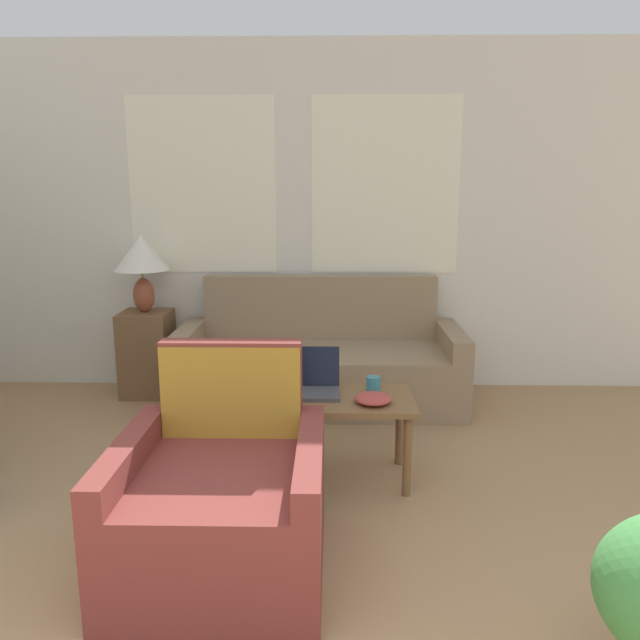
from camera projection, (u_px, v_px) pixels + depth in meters
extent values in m
cube|color=silver|center=(305.00, 220.00, 4.74)|extent=(6.49, 0.05, 2.60)
cube|color=white|center=(202.00, 186.00, 4.67)|extent=(1.10, 0.01, 1.30)
cube|color=white|center=(385.00, 186.00, 4.65)|extent=(1.10, 0.01, 1.30)
cube|color=#937A5B|center=(319.00, 377.00, 4.49)|extent=(1.75, 0.80, 0.41)
cube|color=#937A5B|center=(320.00, 333.00, 4.77)|extent=(1.75, 0.12, 0.89)
cube|color=#937A5B|center=(189.00, 366.00, 4.49)|extent=(0.14, 0.80, 0.56)
cube|color=#937A5B|center=(451.00, 368.00, 4.46)|extent=(0.14, 0.80, 0.56)
cube|color=brown|center=(221.00, 520.00, 2.53)|extent=(0.63, 0.84, 0.44)
cube|color=brown|center=(234.00, 434.00, 2.85)|extent=(0.63, 0.10, 0.88)
cube|color=brown|center=(131.00, 506.00, 2.52)|extent=(0.10, 0.84, 0.56)
cube|color=brown|center=(310.00, 508.00, 2.51)|extent=(0.10, 0.84, 0.56)
cube|color=#A87F28|center=(231.00, 417.00, 2.77)|extent=(0.62, 0.01, 0.63)
cube|color=brown|center=(147.00, 353.00, 4.69)|extent=(0.36, 0.36, 0.64)
ellipsoid|color=brown|center=(144.00, 295.00, 4.60)|extent=(0.16, 0.16, 0.25)
cylinder|color=tan|center=(143.00, 274.00, 4.56)|extent=(0.02, 0.02, 0.06)
cone|color=white|center=(141.00, 253.00, 4.53)|extent=(0.39, 0.39, 0.26)
cube|color=brown|center=(321.00, 400.00, 3.29)|extent=(0.98, 0.48, 0.03)
cylinder|color=brown|center=(234.00, 455.00, 3.16)|extent=(0.04, 0.04, 0.43)
cylinder|color=brown|center=(407.00, 456.00, 3.15)|extent=(0.04, 0.04, 0.43)
cylinder|color=brown|center=(244.00, 427.00, 3.53)|extent=(0.04, 0.04, 0.43)
cylinder|color=brown|center=(399.00, 428.00, 3.52)|extent=(0.04, 0.04, 0.43)
cube|color=#47474C|center=(312.00, 394.00, 3.31)|extent=(0.29, 0.21, 0.02)
cube|color=black|center=(313.00, 366.00, 3.42)|extent=(0.29, 0.07, 0.21)
cylinder|color=teal|center=(373.00, 384.00, 3.38)|extent=(0.08, 0.08, 0.08)
cylinder|color=#B23D38|center=(266.00, 385.00, 3.32)|extent=(0.09, 0.09, 0.10)
ellipsoid|color=#B23D38|center=(373.00, 399.00, 3.19)|extent=(0.19, 0.19, 0.05)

